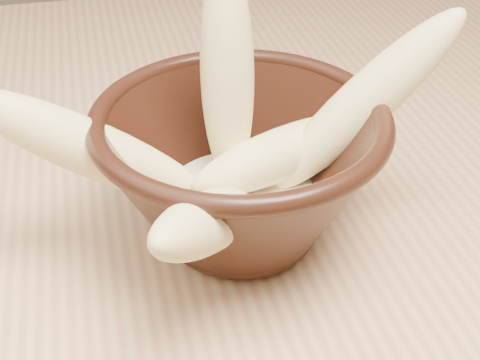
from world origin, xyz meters
name	(u,v)px	position (x,y,z in m)	size (l,w,h in m)	color
table	(238,199)	(0.00, 0.00, 0.67)	(1.20, 0.80, 0.75)	tan
bowl	(240,169)	(-0.03, -0.15, 0.82)	(0.21, 0.21, 0.11)	black
milk_puddle	(240,200)	(-0.03, -0.15, 0.79)	(0.12, 0.12, 0.02)	beige
banana_upright	(227,74)	(-0.03, -0.12, 0.87)	(0.04, 0.04, 0.16)	#EEE38C
banana_left	(94,150)	(-0.13, -0.14, 0.84)	(0.04, 0.04, 0.18)	#EEE38C
banana_right	(364,103)	(0.06, -0.15, 0.85)	(0.04, 0.04, 0.18)	#EEE38C
banana_across	(281,154)	(0.00, -0.14, 0.82)	(0.04, 0.04, 0.15)	#EEE38C
banana_front	(208,222)	(-0.07, -0.22, 0.83)	(0.04, 0.04, 0.15)	#EEE38C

